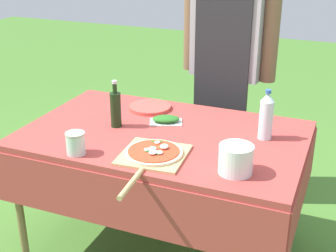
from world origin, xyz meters
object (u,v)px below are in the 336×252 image
Objects in this scene: person_cook at (228,52)px; herb_container at (166,119)px; water_bottle at (266,116)px; mixing_tub at (236,159)px; pizza_on_peel at (153,155)px; oil_bottle at (116,109)px; plate_stack at (150,107)px; prep_table at (164,145)px; sauce_jar at (76,144)px.

herb_container is at bearing 84.72° from person_cook.
water_bottle reaches higher than mixing_tub.
person_cook reaches higher than pizza_on_peel.
oil_bottle is 1.03× the size of plate_stack.
plate_stack is (-0.21, 0.29, 0.08)m from prep_table.
mixing_tub reaches higher than plate_stack.
mixing_tub reaches higher than sauce_jar.
prep_table is 7.20× the size of herb_container.
oil_bottle is at bearing -100.95° from plate_stack.
prep_table is 9.69× the size of mixing_tub.
plate_stack is at bearing 79.05° from oil_bottle.
person_cook reaches higher than herb_container.
prep_table is at bearing 98.64° from pizza_on_peel.
prep_table is at bearing 53.62° from sauce_jar.
person_cook is 6.58× the size of oil_bottle.
person_cook reaches higher than mixing_tub.
person_cook is 0.72m from herb_container.
person_cook reaches higher than oil_bottle.
oil_bottle is 0.33m from plate_stack.
plate_stack is (-0.27, 0.58, -0.00)m from pizza_on_peel.
oil_bottle is (-0.39, -0.80, -0.16)m from person_cook.
person_cook reaches higher than water_bottle.
herb_container is at bearing 64.23° from sauce_jar.
mixing_tub is at bearing -39.56° from herb_container.
oil_bottle is 0.29m from herb_container.
prep_table is at bearing 89.59° from person_cook.
sauce_jar is (-0.41, -1.17, -0.21)m from person_cook.
person_cook is at bearing 55.91° from plate_stack.
mixing_tub is (0.73, -0.27, -0.04)m from oil_bottle.
pizza_on_peel is at bearing -38.72° from oil_bottle.
oil_bottle reaches higher than pizza_on_peel.
prep_table is 13.65× the size of sauce_jar.
herb_container is at bearing 179.90° from water_bottle.
prep_table is at bearing -166.12° from water_bottle.
pizza_on_peel is at bearing -75.94° from herb_container.
herb_container is (-0.04, 0.13, 0.09)m from prep_table.
mixing_tub is 0.76m from sauce_jar.
plate_stack is at bearing 136.12° from herb_container.
person_cook reaches higher than sauce_jar.
pizza_on_peel is (0.07, -0.29, 0.09)m from prep_table.
herb_container is at bearing 99.79° from pizza_on_peel.
prep_table is 0.32m from oil_bottle.
plate_stack is (-0.72, 0.16, -0.11)m from water_bottle.
oil_bottle is 1.69× the size of mixing_tub.
sauce_jar is at bearing -147.05° from water_bottle.
person_cook is at bearing 120.50° from water_bottle.
water_bottle is 0.42m from mixing_tub.
herb_container is 0.57m from sauce_jar.
person_cook is at bearing 63.95° from oil_bottle.
water_bottle is (0.44, 0.42, 0.11)m from pizza_on_peel.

